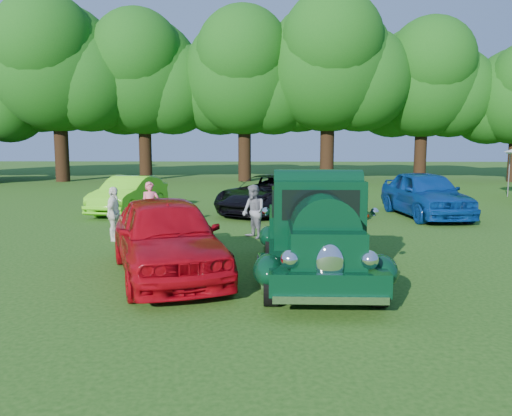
{
  "coord_description": "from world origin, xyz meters",
  "views": [
    {
      "loc": [
        -0.84,
        -10.3,
        2.73
      ],
      "look_at": [
        -1.2,
        1.95,
        1.1
      ],
      "focal_mm": 35.0,
      "sensor_mm": 36.0,
      "label": 1
    }
  ],
  "objects_px": {
    "red_convertible": "(167,236)",
    "back_car_blue": "(425,194)",
    "spectator_grey": "(254,212)",
    "spectator_pink": "(150,206)",
    "hero_pickup": "(316,236)",
    "back_car_orange": "(321,198)",
    "back_car_lime": "(129,195)",
    "back_car_black": "(268,194)",
    "spectator_white": "(114,214)"
  },
  "relations": [
    {
      "from": "red_convertible",
      "to": "back_car_black",
      "type": "distance_m",
      "value": 9.42
    },
    {
      "from": "red_convertible",
      "to": "spectator_grey",
      "type": "height_order",
      "value": "red_convertible"
    },
    {
      "from": "spectator_pink",
      "to": "spectator_white",
      "type": "bearing_deg",
      "value": -128.26
    },
    {
      "from": "back_car_lime",
      "to": "spectator_grey",
      "type": "distance_m",
      "value": 7.06
    },
    {
      "from": "back_car_lime",
      "to": "back_car_orange",
      "type": "distance_m",
      "value": 7.37
    },
    {
      "from": "back_car_orange",
      "to": "spectator_grey",
      "type": "relative_size",
      "value": 2.82
    },
    {
      "from": "spectator_grey",
      "to": "spectator_pink",
      "type": "bearing_deg",
      "value": -143.52
    },
    {
      "from": "spectator_pink",
      "to": "red_convertible",
      "type": "bearing_deg",
      "value": -90.1
    },
    {
      "from": "back_car_blue",
      "to": "spectator_white",
      "type": "height_order",
      "value": "back_car_blue"
    },
    {
      "from": "red_convertible",
      "to": "back_car_blue",
      "type": "relative_size",
      "value": 0.97
    },
    {
      "from": "back_car_orange",
      "to": "spectator_pink",
      "type": "relative_size",
      "value": 2.84
    },
    {
      "from": "red_convertible",
      "to": "back_car_lime",
      "type": "bearing_deg",
      "value": 89.67
    },
    {
      "from": "hero_pickup",
      "to": "back_car_black",
      "type": "height_order",
      "value": "hero_pickup"
    },
    {
      "from": "spectator_pink",
      "to": "spectator_grey",
      "type": "distance_m",
      "value": 3.42
    },
    {
      "from": "spectator_pink",
      "to": "back_car_orange",
      "type": "bearing_deg",
      "value": 16.45
    },
    {
      "from": "back_car_lime",
      "to": "back_car_black",
      "type": "relative_size",
      "value": 0.82
    },
    {
      "from": "back_car_lime",
      "to": "back_car_orange",
      "type": "bearing_deg",
      "value": 9.02
    },
    {
      "from": "back_car_blue",
      "to": "spectator_pink",
      "type": "xyz_separation_m",
      "value": [
        -9.36,
        -3.15,
        -0.09
      ]
    },
    {
      "from": "back_car_black",
      "to": "spectator_pink",
      "type": "xyz_separation_m",
      "value": [
        -3.62,
        -4.01,
        0.03
      ]
    },
    {
      "from": "hero_pickup",
      "to": "spectator_pink",
      "type": "xyz_separation_m",
      "value": [
        -4.61,
        5.3,
        -0.11
      ]
    },
    {
      "from": "back_car_black",
      "to": "spectator_pink",
      "type": "height_order",
      "value": "spectator_pink"
    },
    {
      "from": "hero_pickup",
      "to": "back_car_lime",
      "type": "distance_m",
      "value": 11.15
    },
    {
      "from": "back_car_orange",
      "to": "hero_pickup",
      "type": "bearing_deg",
      "value": -124.92
    },
    {
      "from": "back_car_lime",
      "to": "spectator_pink",
      "type": "xyz_separation_m",
      "value": [
        1.76,
        -3.86,
        0.05
      ]
    },
    {
      "from": "hero_pickup",
      "to": "spectator_pink",
      "type": "distance_m",
      "value": 7.02
    },
    {
      "from": "back_car_lime",
      "to": "back_car_blue",
      "type": "distance_m",
      "value": 11.14
    },
    {
      "from": "hero_pickup",
      "to": "spectator_white",
      "type": "bearing_deg",
      "value": 144.95
    },
    {
      "from": "red_convertible",
      "to": "spectator_white",
      "type": "relative_size",
      "value": 3.19
    },
    {
      "from": "back_car_orange",
      "to": "back_car_blue",
      "type": "height_order",
      "value": "back_car_blue"
    },
    {
      "from": "hero_pickup",
      "to": "red_convertible",
      "type": "relative_size",
      "value": 1.07
    },
    {
      "from": "back_car_black",
      "to": "spectator_pink",
      "type": "bearing_deg",
      "value": -105.83
    },
    {
      "from": "hero_pickup",
      "to": "spectator_pink",
      "type": "relative_size",
      "value": 3.4
    },
    {
      "from": "back_car_black",
      "to": "back_car_blue",
      "type": "distance_m",
      "value": 5.81
    },
    {
      "from": "back_car_lime",
      "to": "back_car_orange",
      "type": "relative_size",
      "value": 1.0
    },
    {
      "from": "red_convertible",
      "to": "spectator_white",
      "type": "distance_m",
      "value": 4.2
    },
    {
      "from": "hero_pickup",
      "to": "back_car_lime",
      "type": "relative_size",
      "value": 1.2
    },
    {
      "from": "back_car_orange",
      "to": "back_car_blue",
      "type": "relative_size",
      "value": 0.87
    },
    {
      "from": "hero_pickup",
      "to": "spectator_white",
      "type": "height_order",
      "value": "hero_pickup"
    },
    {
      "from": "spectator_pink",
      "to": "spectator_white",
      "type": "height_order",
      "value": "spectator_pink"
    },
    {
      "from": "hero_pickup",
      "to": "back_car_orange",
      "type": "relative_size",
      "value": 1.2
    },
    {
      "from": "back_car_black",
      "to": "spectator_pink",
      "type": "distance_m",
      "value": 5.4
    },
    {
      "from": "red_convertible",
      "to": "back_car_lime",
      "type": "xyz_separation_m",
      "value": [
        -3.35,
        9.05,
        -0.11
      ]
    },
    {
      "from": "spectator_pink",
      "to": "spectator_white",
      "type": "relative_size",
      "value": 1.01
    },
    {
      "from": "back_car_blue",
      "to": "spectator_white",
      "type": "xyz_separation_m",
      "value": [
        -9.99,
        -4.77,
        -0.09
      ]
    },
    {
      "from": "back_car_blue",
      "to": "spectator_white",
      "type": "bearing_deg",
      "value": -160.91
    },
    {
      "from": "spectator_pink",
      "to": "spectator_grey",
      "type": "height_order",
      "value": "spectator_grey"
    },
    {
      "from": "back_car_blue",
      "to": "back_car_lime",
      "type": "bearing_deg",
      "value": 169.91
    },
    {
      "from": "hero_pickup",
      "to": "back_car_black",
      "type": "relative_size",
      "value": 0.98
    },
    {
      "from": "hero_pickup",
      "to": "spectator_pink",
      "type": "bearing_deg",
      "value": 131.02
    },
    {
      "from": "red_convertible",
      "to": "back_car_blue",
      "type": "height_order",
      "value": "back_car_blue"
    }
  ]
}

